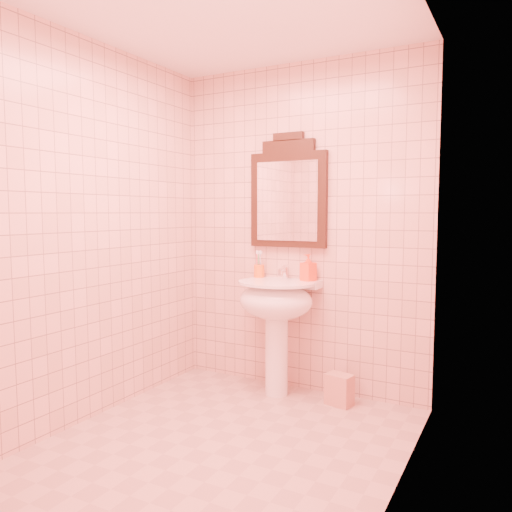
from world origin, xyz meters
The scene contains 8 objects.
floor centered at (0.00, 0.00, 0.00)m, with size 2.20×2.20×0.00m, color tan.
back_wall centered at (0.00, 1.10, 1.25)m, with size 2.00×0.02×2.50m, color beige.
pedestal_sink centered at (-0.09, 0.87, 0.66)m, with size 0.58×0.58×0.86m.
faucet centered at (-0.09, 1.01, 0.92)m, with size 0.04×0.16×0.11m.
mirror centered at (-0.09, 1.07, 1.51)m, with size 0.62×0.06×0.87m.
toothbrush_cup centered at (-0.31, 1.02, 0.92)m, with size 0.08×0.08×0.19m.
soap_dispenser centered at (0.10, 1.02, 0.96)m, with size 0.09×0.09×0.20m, color #F93C15.
towel centered at (0.40, 0.90, 0.11)m, with size 0.18×0.12×0.22m, color tan.
Camera 1 is at (1.51, -2.44, 1.38)m, focal length 35.00 mm.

